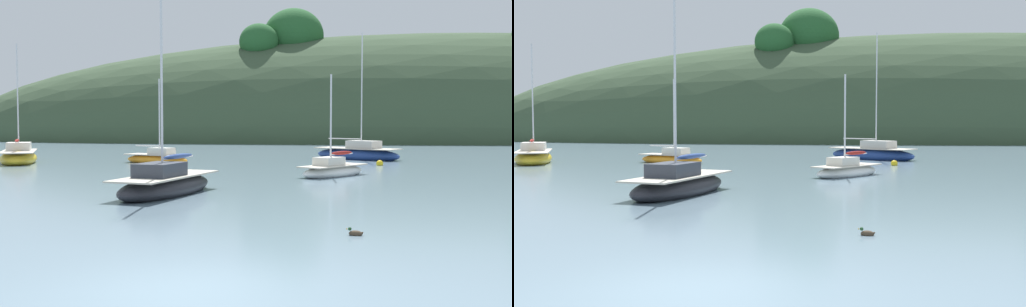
# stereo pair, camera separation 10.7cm
# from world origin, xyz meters

# --- Properties ---
(ground_plane) EXTENTS (400.00, 400.00, 0.00)m
(ground_plane) POSITION_xyz_m (0.00, 0.00, 0.00)
(ground_plane) COLOR slate
(far_shoreline_hill) EXTENTS (150.00, 36.00, 34.48)m
(far_shoreline_hill) POSITION_xyz_m (24.93, 79.15, 0.08)
(far_shoreline_hill) COLOR #384C33
(far_shoreline_hill) RESTS_ON ground
(sailboat_navy_dinghy) EXTENTS (6.92, 6.14, 9.59)m
(sailboat_navy_dinghy) POSITION_xyz_m (6.75, 34.64, 0.42)
(sailboat_navy_dinghy) COLOR navy
(sailboat_navy_dinghy) RESTS_ON ground
(sailboat_black_sloop) EXTENTS (4.67, 7.24, 8.35)m
(sailboat_black_sloop) POSITION_xyz_m (-16.77, 29.44, 0.42)
(sailboat_black_sloop) COLOR gold
(sailboat_black_sloop) RESTS_ON ground
(sailboat_cream_ketch) EXTENTS (3.76, 6.47, 8.88)m
(sailboat_cream_ketch) POSITION_xyz_m (-3.06, 12.70, 0.39)
(sailboat_cream_ketch) COLOR #232328
(sailboat_cream_ketch) RESTS_ON ground
(sailboat_grey_yawl) EXTENTS (4.19, 4.56, 5.39)m
(sailboat_grey_yawl) POSITION_xyz_m (3.93, 20.84, 0.31)
(sailboat_grey_yawl) COLOR white
(sailboat_grey_yawl) RESTS_ON ground
(sailboat_white_near) EXTENTS (5.15, 3.57, 5.85)m
(sailboat_white_near) POSITION_xyz_m (-7.28, 29.77, 0.31)
(sailboat_white_near) COLOR orange
(sailboat_white_near) RESTS_ON ground
(mooring_buoy_channel) EXTENTS (0.44, 0.44, 0.54)m
(mooring_buoy_channel) POSITION_xyz_m (7.46, 28.44, 0.12)
(mooring_buoy_channel) COLOR yellow
(mooring_buoy_channel) RESTS_ON ground
(duck_trailing) EXTENTS (0.42, 0.25, 0.24)m
(duck_trailing) POSITION_xyz_m (3.35, 4.84, 0.05)
(duck_trailing) COLOR #473828
(duck_trailing) RESTS_ON ground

